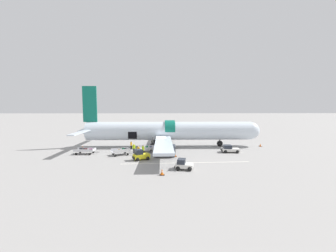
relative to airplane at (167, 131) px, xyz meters
The scene contains 17 objects.
ground_plane 5.12m from the airplane, 114.73° to the right, with size 500.00×500.00×0.00m, color gray.
apron_marking_line 13.31m from the airplane, 79.00° to the right, with size 19.12×0.99×0.01m.
airplane is the anchor object (origin of this frame).
baggage_tug_lead 11.90m from the airplane, 112.28° to the right, with size 2.81×2.33×1.65m.
baggage_tug_mid 12.85m from the airplane, 27.46° to the right, with size 3.32×2.25×1.33m.
baggage_tug_rear 16.07m from the airplane, 83.61° to the right, with size 2.63×2.37×1.35m.
baggage_cart_loading 6.82m from the airplane, 125.36° to the right, with size 3.77×2.82×1.13m.
baggage_cart_queued 11.27m from the airplane, 137.93° to the right, with size 3.84×2.76×1.15m.
baggage_cart_empty 16.13m from the airplane, 156.14° to the right, with size 4.30×2.14×1.04m.
ground_crew_loader_a 8.84m from the airplane, 135.76° to the right, with size 0.55×0.55×1.73m.
ground_crew_loader_b 7.91m from the airplane, 160.76° to the right, with size 0.41×0.54×1.56m.
ground_crew_driver 9.35m from the airplane, 118.31° to the right, with size 0.50×0.63×1.79m.
ground_crew_supervisor 9.34m from the airplane, 124.81° to the right, with size 0.54×0.45×1.57m.
safety_cone_nose 19.67m from the airplane, ahead, with size 0.63×0.63×0.58m.
safety_cone_engine_left 18.34m from the airplane, 93.44° to the right, with size 0.60×0.60×0.75m.
safety_cone_wingtip 9.33m from the airplane, 83.11° to the right, with size 0.61×0.61×0.60m.
safety_cone_tail 17.18m from the airplane, behind, with size 0.55×0.55×0.55m.
Camera 1 is at (0.64, -38.64, 8.13)m, focal length 22.00 mm.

